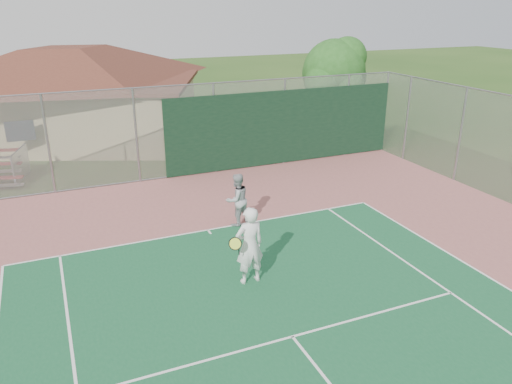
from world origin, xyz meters
TOP-DOWN VIEW (x-y plane):
  - back_fence at (2.11, 16.98)m, footprint 20.08×0.11m
  - side_fence_right at (10.00, 12.50)m, footprint 0.08×9.00m
  - clubhouse at (-2.68, 24.59)m, footprint 14.26×12.07m
  - tree at (9.00, 19.69)m, footprint 3.49×3.31m
  - player_white_front at (0.02, 8.71)m, footprint 1.03×0.72m
  - player_grey_back at (0.96, 11.93)m, footprint 0.92×0.81m

SIDE VIEW (x-z plane):
  - player_grey_back at x=0.96m, z-range 0.00..1.60m
  - player_white_front at x=0.02m, z-range 0.00..1.93m
  - back_fence at x=2.11m, z-range -0.09..3.43m
  - side_fence_right at x=10.00m, z-range 0.00..3.50m
  - clubhouse at x=-2.68m, z-range 0.04..5.26m
  - tree at x=9.00m, z-range 0.77..5.63m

